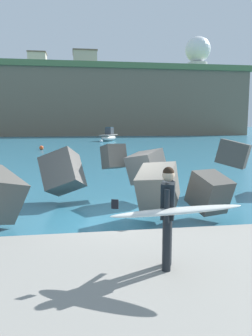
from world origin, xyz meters
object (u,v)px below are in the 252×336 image
surfer_with_board (169,211)px  mooring_buoy_middle (101,141)px  mooring_buoy_inner (41,148)px  station_building_east (85,63)px  boat_mid_left (109,137)px  station_building_west (38,63)px  radar_dome (198,53)px

surfer_with_board → mooring_buoy_middle: bearing=87.2°
mooring_buoy_inner → station_building_east: station_building_east is taller
boat_mid_left → station_building_east: bearing=93.4°
mooring_buoy_middle → station_building_west: (-12.48, 41.54, 17.37)m
station_building_east → mooring_buoy_middle: bearing=-89.0°
mooring_buoy_inner → radar_dome: 62.13m
surfer_with_board → mooring_buoy_inner: surfer_with_board is taller
mooring_buoy_inner → station_building_west: (-5.47, 52.81, 17.37)m
surfer_with_board → mooring_buoy_inner: size_ratio=4.74×
boat_mid_left → station_building_west: 43.37m
mooring_buoy_inner → station_building_east: bearing=83.2°
boat_mid_left → radar_dome: 45.79m
mooring_buoy_inner → station_building_west: bearing=95.9°
station_building_east → boat_mid_left: bearing=-86.6°
surfer_with_board → station_building_west: 84.45m
station_building_west → station_building_east: bearing=-0.8°
boat_mid_left → radar_dome: (25.93, 32.37, 19.40)m
radar_dome → station_building_west: 40.29m
station_building_west → mooring_buoy_middle: bearing=-73.3°
mooring_buoy_inner → boat_mid_left: bearing=61.1°
surfer_with_board → boat_mid_left: bearing=85.5°
boat_mid_left → station_building_east: 41.08m
mooring_buoy_inner → mooring_buoy_middle: same height
boat_mid_left → station_building_west: bearing=110.5°
mooring_buoy_middle → radar_dome: bearing=53.1°
mooring_buoy_middle → mooring_buoy_inner: bearing=-121.9°
radar_dome → mooring_buoy_inner: bearing=-125.8°
boat_mid_left → mooring_buoy_inner: 17.59m
surfer_with_board → station_building_east: size_ratio=0.27×
mooring_buoy_inner → radar_dome: size_ratio=0.05×
surfer_with_board → station_building_east: (1.29, 82.03, 16.57)m
mooring_buoy_middle → station_building_east: station_building_east is taller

